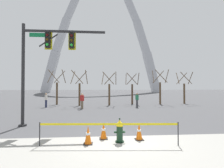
{
  "coord_description": "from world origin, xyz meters",
  "views": [
    {
      "loc": [
        -0.96,
        -7.26,
        2.28
      ],
      "look_at": [
        -0.04,
        5.0,
        2.5
      ],
      "focal_mm": 26.36,
      "sensor_mm": 36.0,
      "label": 1
    }
  ],
  "objects": [
    {
      "name": "traffic_cone_curb_edge",
      "position": [
        -0.79,
        -0.02,
        0.36
      ],
      "size": [
        0.36,
        0.36,
        0.73
      ],
      "color": "black",
      "rests_on": "ground"
    },
    {
      "name": "ground_plane",
      "position": [
        0.0,
        0.0,
        0.0
      ],
      "size": [
        240.0,
        240.0,
        0.0
      ],
      "primitive_type": "plane",
      "color": "#474749"
    },
    {
      "name": "monument_arch",
      "position": [
        0.0,
        58.47,
        21.38
      ],
      "size": [
        47.3,
        2.97,
        49.25
      ],
      "color": "#B2B5BC",
      "rests_on": "ground"
    },
    {
      "name": "traffic_cone_mid_sidewalk",
      "position": [
        -1.42,
        -0.63,
        0.36
      ],
      "size": [
        0.36,
        0.36,
        0.73
      ],
      "color": "black",
      "rests_on": "ground"
    },
    {
      "name": "tree_right_mid",
      "position": [
        6.98,
        13.85,
        2.02
      ],
      "size": [
        2.08,
        2.1,
        4.53
      ],
      "color": "brown",
      "rests_on": "ground"
    },
    {
      "name": "pedestrian_walking_left",
      "position": [
        -6.89,
        11.46,
        0.82
      ],
      "size": [
        0.22,
        0.34,
        1.59
      ],
      "color": "#232847",
      "rests_on": "ground"
    },
    {
      "name": "tree_center_right",
      "position": [
        3.38,
        14.54,
        1.85
      ],
      "size": [
        1.92,
        1.93,
        4.16
      ],
      "color": "#473323",
      "rests_on": "ground"
    },
    {
      "name": "tree_far_right",
      "position": [
        10.55,
        14.37,
        1.91
      ],
      "size": [
        1.98,
        1.99,
        4.3
      ],
      "color": "brown",
      "rests_on": "ground"
    },
    {
      "name": "fire_hydrant",
      "position": [
        -0.13,
        -0.49,
        0.47
      ],
      "size": [
        0.46,
        0.48,
        0.99
      ],
      "color": "black",
      "rests_on": "ground"
    },
    {
      "name": "caution_tape_barrier",
      "position": [
        -0.59,
        -0.88,
        0.64
      ],
      "size": [
        5.39,
        0.41,
        0.92
      ],
      "color": "#232326",
      "rests_on": "ground"
    },
    {
      "name": "pedestrian_standing_center",
      "position": [
        -2.76,
        9.92,
        0.82
      ],
      "size": [
        0.39,
        0.35,
        1.59
      ],
      "color": "brown",
      "rests_on": "ground"
    },
    {
      "name": "pedestrian_near_trees",
      "position": [
        -2.91,
        10.93,
        0.82
      ],
      "size": [
        0.39,
        0.37,
        1.59
      ],
      "color": "brown",
      "rests_on": "ground"
    },
    {
      "name": "tree_far_left",
      "position": [
        -6.48,
        14.42,
        1.99
      ],
      "size": [
        2.06,
        2.07,
        4.48
      ],
      "color": "brown",
      "rests_on": "ground"
    },
    {
      "name": "traffic_signal_gantry",
      "position": [
        -4.29,
        2.69,
        4.07
      ],
      "size": [
        5.02,
        0.44,
        6.0
      ],
      "color": "#232326",
      "rests_on": "ground"
    },
    {
      "name": "pedestrian_walking_right",
      "position": [
        3.2,
        10.85,
        0.82
      ],
      "size": [
        0.31,
        0.39,
        1.59
      ],
      "color": "#38383D",
      "rests_on": "ground"
    },
    {
      "name": "traffic_cone_by_hydrant",
      "position": [
        0.74,
        -0.26,
        0.36
      ],
      "size": [
        0.36,
        0.36,
        0.73
      ],
      "color": "black",
      "rests_on": "ground"
    },
    {
      "name": "tree_center_left",
      "position": [
        0.22,
        13.16,
        1.84
      ],
      "size": [
        1.91,
        1.92,
        4.15
      ],
      "color": "brown",
      "rests_on": "ground"
    },
    {
      "name": "tree_left_mid",
      "position": [
        -3.41,
        12.93,
        1.9
      ],
      "size": [
        1.97,
        1.98,
        4.28
      ],
      "color": "brown",
      "rests_on": "ground"
    }
  ]
}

